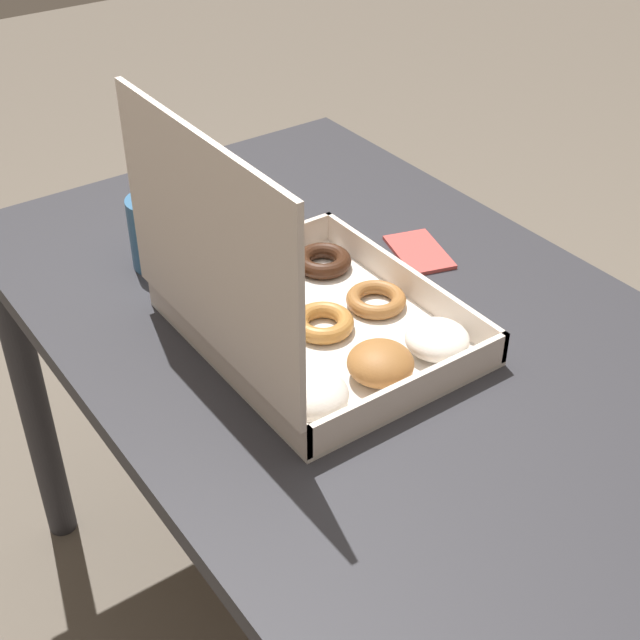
# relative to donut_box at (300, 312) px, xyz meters

# --- Properties ---
(ground_plane) EXTENTS (8.00, 8.00, 0.00)m
(ground_plane) POSITION_rel_donut_box_xyz_m (-0.01, -0.10, -0.76)
(ground_plane) COLOR #6B6054
(dining_table) EXTENTS (1.21, 0.75, 0.71)m
(dining_table) POSITION_rel_donut_box_xyz_m (-0.01, -0.10, -0.15)
(dining_table) COLOR #2D2D33
(dining_table) RESTS_ON ground_plane
(donut_box) EXTENTS (0.39, 0.32, 0.33)m
(donut_box) POSITION_rel_donut_box_xyz_m (0.00, 0.00, 0.00)
(donut_box) COLOR silver
(donut_box) RESTS_ON dining_table
(coffee_mug) EXTENTS (0.08, 0.08, 0.11)m
(coffee_mug) POSITION_rel_donut_box_xyz_m (0.29, 0.05, 0.00)
(coffee_mug) COLOR teal
(coffee_mug) RESTS_ON dining_table
(paper_napkin) EXTENTS (0.13, 0.10, 0.01)m
(paper_napkin) POSITION_rel_donut_box_xyz_m (0.09, -0.28, -0.05)
(paper_napkin) COLOR #CC4C47
(paper_napkin) RESTS_ON dining_table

